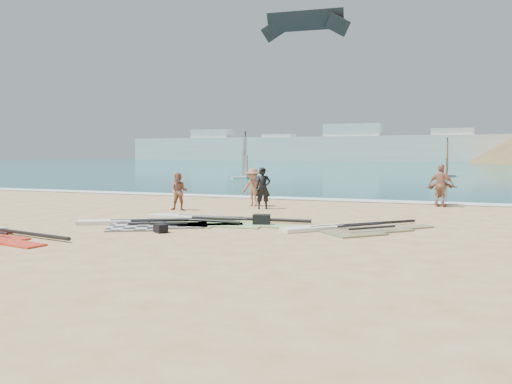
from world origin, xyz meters
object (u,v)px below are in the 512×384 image
(rig_green, at_px, (207,220))
(beachgoer_back, at_px, (441,186))
(rig_grey, at_px, (146,224))
(person_wetsuit, at_px, (263,188))
(gear_bag_far, at_px, (161,228))
(beachgoer_left, at_px, (179,192))
(beachgoer_mid, at_px, (253,187))
(rig_orange, at_px, (348,229))
(beachgoer_right, at_px, (441,188))
(gear_bag_near, at_px, (262,220))

(rig_green, relative_size, beachgoer_back, 3.19)
(rig_grey, xyz_separation_m, beachgoer_back, (9.32, 9.58, 0.92))
(person_wetsuit, relative_size, beachgoer_back, 0.93)
(gear_bag_far, bearing_deg, person_wetsuit, 84.07)
(person_wetsuit, xyz_separation_m, beachgoer_left, (-3.17, -1.74, -0.10))
(rig_grey, distance_m, beachgoer_mid, 7.12)
(gear_bag_far, bearing_deg, rig_grey, 137.05)
(rig_green, height_order, rig_orange, rig_green)
(beachgoer_left, xyz_separation_m, beachgoer_right, (10.42, 5.97, -0.00))
(beachgoer_mid, height_order, beachgoer_back, beachgoer_back)
(beachgoer_back, height_order, beachgoer_right, beachgoer_back)
(person_wetsuit, height_order, beachgoer_left, person_wetsuit)
(rig_green, height_order, beachgoer_right, beachgoer_right)
(gear_bag_far, relative_size, person_wetsuit, 0.24)
(beachgoer_back, relative_size, beachgoer_right, 1.22)
(beachgoer_mid, bearing_deg, rig_grey, -87.62)
(rig_orange, bearing_deg, beachgoer_back, 28.61)
(gear_bag_far, distance_m, person_wetsuit, 7.32)
(rig_grey, xyz_separation_m, person_wetsuit, (2.06, 6.02, 0.85))
(rig_green, xyz_separation_m, beachgoer_right, (7.72, 8.79, 0.74))
(gear_bag_far, relative_size, beachgoer_right, 0.27)
(beachgoer_left, bearing_deg, rig_grey, -87.03)
(rig_green, distance_m, rig_orange, 5.03)
(gear_bag_near, bearing_deg, gear_bag_far, -133.62)
(gear_bag_near, relative_size, beachgoer_back, 0.30)
(gear_bag_near, bearing_deg, beachgoer_right, 57.96)
(beachgoer_mid, height_order, beachgoer_right, beachgoer_mid)
(gear_bag_near, relative_size, beachgoer_right, 0.36)
(rig_green, height_order, gear_bag_far, gear_bag_far)
(rig_orange, xyz_separation_m, beachgoer_mid, (-5.37, 5.80, 0.82))
(person_wetsuit, bearing_deg, rig_orange, -74.77)
(gear_bag_near, relative_size, gear_bag_far, 1.33)
(beachgoer_mid, bearing_deg, beachgoer_left, -118.59)
(rig_orange, bearing_deg, gear_bag_far, 160.85)
(beachgoer_back, bearing_deg, rig_grey, 65.25)
(rig_orange, height_order, beachgoer_left, beachgoer_left)
(beachgoer_left, bearing_deg, gear_bag_far, -77.82)
(rig_grey, bearing_deg, beachgoer_left, 77.18)
(rig_grey, bearing_deg, person_wetsuit, 43.74)
(person_wetsuit, bearing_deg, gear_bag_far, -123.78)
(rig_grey, bearing_deg, gear_bag_near, -8.26)
(rig_orange, height_order, beachgoer_mid, beachgoer_mid)
(beachgoer_back, distance_m, beachgoer_right, 0.70)
(gear_bag_near, distance_m, beachgoer_left, 5.69)
(beachgoer_mid, distance_m, beachgoer_back, 8.51)
(person_wetsuit, bearing_deg, rig_grey, -136.75)
(gear_bag_far, bearing_deg, beachgoer_back, 53.42)
(rig_grey, height_order, beachgoer_back, beachgoer_back)
(rig_orange, xyz_separation_m, gear_bag_near, (-2.91, 0.11, 0.13))
(beachgoer_left, bearing_deg, gear_bag_near, -43.58)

